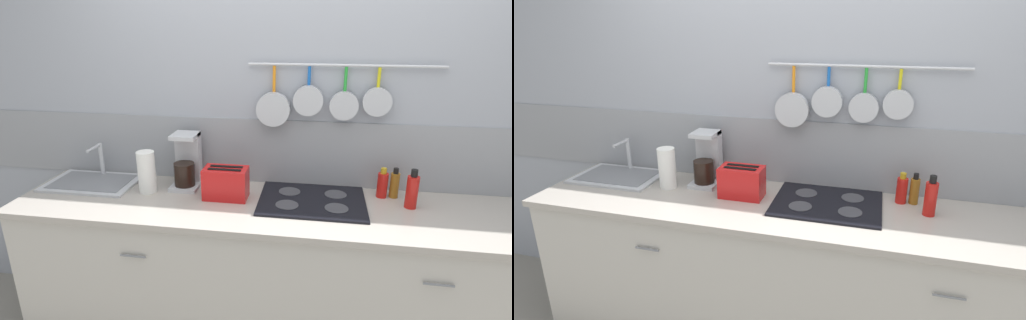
% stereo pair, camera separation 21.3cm
% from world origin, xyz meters
% --- Properties ---
extents(wall_back, '(7.20, 0.14, 2.60)m').
position_xyz_m(wall_back, '(0.00, 0.37, 1.27)').
color(wall_back, '#999EA8').
rests_on(wall_back, ground_plane).
extents(cabinet_base, '(3.02, 0.64, 0.88)m').
position_xyz_m(cabinet_base, '(0.00, -0.00, 0.44)').
color(cabinet_base, '#B7B2A8').
rests_on(cabinet_base, ground_plane).
extents(countertop, '(3.06, 0.66, 0.03)m').
position_xyz_m(countertop, '(0.00, 0.00, 0.90)').
color(countertop, '#A59E93').
rests_on(countertop, cabinet_base).
extents(sink_basin, '(0.55, 0.36, 0.23)m').
position_xyz_m(sink_basin, '(-1.22, 0.14, 0.93)').
color(sink_basin, '#B7BABF').
rests_on(sink_basin, countertop).
extents(paper_towel_roll, '(0.10, 0.10, 0.25)m').
position_xyz_m(paper_towel_roll, '(-0.82, 0.07, 1.04)').
color(paper_towel_roll, white).
rests_on(paper_towel_roll, countertop).
extents(coffee_maker, '(0.17, 0.21, 0.33)m').
position_xyz_m(coffee_maker, '(-0.62, 0.20, 1.05)').
color(coffee_maker, '#B7BABF').
rests_on(coffee_maker, countertop).
extents(toaster, '(0.27, 0.15, 0.18)m').
position_xyz_m(toaster, '(-0.34, 0.06, 1.01)').
color(toaster, red).
rests_on(toaster, countertop).
extents(cooktop, '(0.59, 0.46, 0.01)m').
position_xyz_m(cooktop, '(0.15, 0.08, 0.92)').
color(cooktop, black).
rests_on(cooktop, countertop).
extents(bottle_vinegar, '(0.06, 0.06, 0.18)m').
position_xyz_m(bottle_vinegar, '(0.55, 0.21, 0.99)').
color(bottle_vinegar, red).
rests_on(bottle_vinegar, countertop).
extents(bottle_olive_oil, '(0.05, 0.05, 0.18)m').
position_xyz_m(bottle_olive_oil, '(0.61, 0.22, 0.99)').
color(bottle_olive_oil, '#8C5919').
rests_on(bottle_olive_oil, countertop).
extents(bottle_sesame_oil, '(0.06, 0.06, 0.22)m').
position_xyz_m(bottle_sesame_oil, '(0.68, 0.09, 1.01)').
color(bottle_sesame_oil, red).
rests_on(bottle_sesame_oil, countertop).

